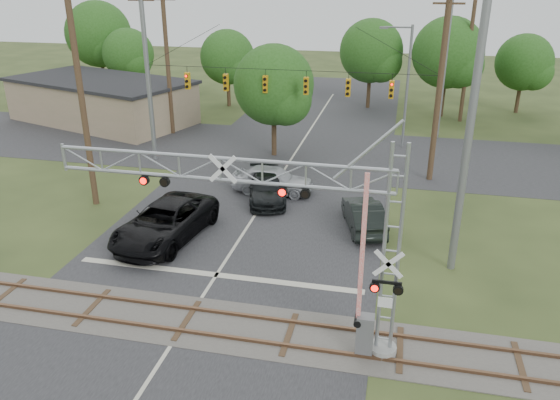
% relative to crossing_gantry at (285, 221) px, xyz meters
% --- Properties ---
extents(ground, '(160.00, 160.00, 0.00)m').
position_rel_crossing_gantry_xyz_m(ground, '(-3.92, -1.64, -4.79)').
color(ground, '#2E3B1B').
rests_on(ground, ground).
extents(road_main, '(14.00, 90.00, 0.02)m').
position_rel_crossing_gantry_xyz_m(road_main, '(-3.92, 8.36, -4.78)').
color(road_main, '#252527').
rests_on(road_main, ground).
extents(road_cross, '(90.00, 12.00, 0.02)m').
position_rel_crossing_gantry_xyz_m(road_cross, '(-3.92, 22.36, -4.78)').
color(road_cross, '#252527').
rests_on(road_cross, ground).
extents(railroad_track, '(90.00, 3.20, 0.17)m').
position_rel_crossing_gantry_xyz_m(railroad_track, '(-3.92, 0.36, -4.76)').
color(railroad_track, '#453F3C').
rests_on(railroad_track, ground).
extents(crossing_gantry, '(11.94, 0.98, 7.70)m').
position_rel_crossing_gantry_xyz_m(crossing_gantry, '(0.00, 0.00, 0.00)').
color(crossing_gantry, gray).
rests_on(crossing_gantry, ground).
extents(traffic_signal_span, '(19.34, 0.36, 11.50)m').
position_rel_crossing_gantry_xyz_m(traffic_signal_span, '(-3.02, 18.36, 0.95)').
color(traffic_signal_span, slate).
rests_on(traffic_signal_span, ground).
extents(pickup_black, '(3.94, 7.02, 1.85)m').
position_rel_crossing_gantry_xyz_m(pickup_black, '(-7.52, 6.73, -3.86)').
color(pickup_black, black).
rests_on(pickup_black, ground).
extents(car_dark, '(3.44, 5.44, 1.47)m').
position_rel_crossing_gantry_xyz_m(car_dark, '(-3.86, 12.75, -4.05)').
color(car_dark, black).
rests_on(car_dark, ground).
extents(sedan_silver, '(4.94, 2.19, 1.65)m').
position_rel_crossing_gantry_xyz_m(sedan_silver, '(-3.76, 13.97, -3.96)').
color(sedan_silver, '#AEB0B6').
rests_on(sedan_silver, ground).
extents(suv_dark, '(2.81, 4.95, 1.54)m').
position_rel_crossing_gantry_xyz_m(suv_dark, '(1.99, 10.10, -4.02)').
color(suv_dark, black).
rests_on(suv_dark, ground).
extents(commercial_building, '(17.92, 12.96, 3.76)m').
position_rel_crossing_gantry_xyz_m(commercial_building, '(-22.44, 27.31, -2.90)').
color(commercial_building, '#88785B').
rests_on(commercial_building, ground).
extents(streetlight, '(2.39, 0.25, 8.94)m').
position_rel_crossing_gantry_xyz_m(streetlight, '(3.56, 25.26, 0.21)').
color(streetlight, slate).
rests_on(streetlight, ground).
extents(utility_poles, '(25.54, 27.80, 14.44)m').
position_rel_crossing_gantry_xyz_m(utility_poles, '(-0.86, 20.38, 1.58)').
color(utility_poles, '#3F2B1D').
rests_on(utility_poles, ground).
extents(treeline, '(57.21, 23.76, 9.96)m').
position_rel_crossing_gantry_xyz_m(treeline, '(-2.33, 32.61, 0.84)').
color(treeline, '#3D2C1B').
rests_on(treeline, ground).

